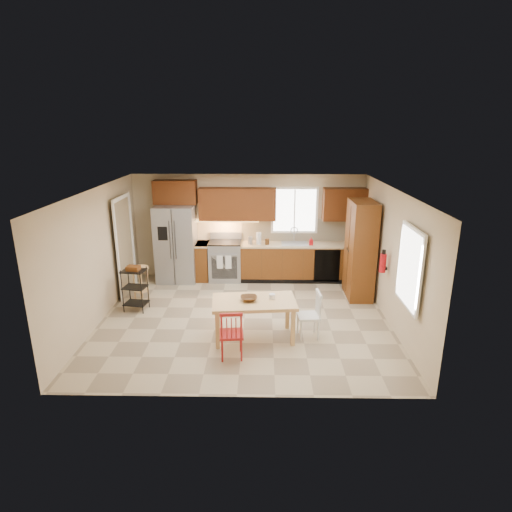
{
  "coord_description": "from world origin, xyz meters",
  "views": [
    {
      "loc": [
        0.36,
        -7.58,
        3.63
      ],
      "look_at": [
        0.22,
        0.4,
        1.15
      ],
      "focal_mm": 30.0,
      "sensor_mm": 36.0,
      "label": 1
    }
  ],
  "objects_px": {
    "soap_bottle": "(311,241)",
    "utility_cart": "(135,289)",
    "table_jar": "(272,297)",
    "bar_stool": "(141,284)",
    "fire_extinguisher": "(383,263)",
    "dining_table": "(254,320)",
    "chair_red": "(231,333)",
    "refrigerator": "(176,244)",
    "table_bowl": "(249,301)",
    "chair_white": "(308,315)",
    "range_stove": "(225,261)",
    "pantry": "(360,250)"
  },
  "relations": [
    {
      "from": "soap_bottle",
      "to": "utility_cart",
      "type": "relative_size",
      "value": 0.21
    },
    {
      "from": "table_bowl",
      "to": "bar_stool",
      "type": "bearing_deg",
      "value": 144.98
    },
    {
      "from": "range_stove",
      "to": "fire_extinguisher",
      "type": "height_order",
      "value": "fire_extinguisher"
    },
    {
      "from": "dining_table",
      "to": "table_jar",
      "type": "relative_size",
      "value": 12.76
    },
    {
      "from": "soap_bottle",
      "to": "table_jar",
      "type": "bearing_deg",
      "value": -109.06
    },
    {
      "from": "soap_bottle",
      "to": "table_bowl",
      "type": "xyz_separation_m",
      "value": [
        -1.37,
        -2.88,
        -0.29
      ]
    },
    {
      "from": "chair_red",
      "to": "table_jar",
      "type": "height_order",
      "value": "chair_red"
    },
    {
      "from": "bar_stool",
      "to": "utility_cart",
      "type": "xyz_separation_m",
      "value": [
        0.03,
        -0.51,
        0.07
      ]
    },
    {
      "from": "range_stove",
      "to": "utility_cart",
      "type": "xyz_separation_m",
      "value": [
        -1.66,
        -1.82,
        -0.01
      ]
    },
    {
      "from": "pantry",
      "to": "table_jar",
      "type": "height_order",
      "value": "pantry"
    },
    {
      "from": "dining_table",
      "to": "refrigerator",
      "type": "bearing_deg",
      "value": 117.99
    },
    {
      "from": "fire_extinguisher",
      "to": "dining_table",
      "type": "bearing_deg",
      "value": -159.12
    },
    {
      "from": "pantry",
      "to": "refrigerator",
      "type": "bearing_deg",
      "value": 167.38
    },
    {
      "from": "chair_white",
      "to": "bar_stool",
      "type": "xyz_separation_m",
      "value": [
        -3.4,
        1.6,
        -0.05
      ]
    },
    {
      "from": "utility_cart",
      "to": "soap_bottle",
      "type": "bearing_deg",
      "value": 34.17
    },
    {
      "from": "table_jar",
      "to": "bar_stool",
      "type": "height_order",
      "value": "table_jar"
    },
    {
      "from": "range_stove",
      "to": "table_jar",
      "type": "xyz_separation_m",
      "value": [
        1.07,
        -2.87,
        0.27
      ]
    },
    {
      "from": "refrigerator",
      "to": "utility_cart",
      "type": "xyz_separation_m",
      "value": [
        -0.51,
        -1.76,
        -0.46
      ]
    },
    {
      "from": "table_jar",
      "to": "utility_cart",
      "type": "distance_m",
      "value": 2.94
    },
    {
      "from": "refrigerator",
      "to": "pantry",
      "type": "bearing_deg",
      "value": -12.62
    },
    {
      "from": "chair_white",
      "to": "utility_cart",
      "type": "xyz_separation_m",
      "value": [
        -3.36,
        1.09,
        0.02
      ]
    },
    {
      "from": "dining_table",
      "to": "chair_red",
      "type": "xyz_separation_m",
      "value": [
        -0.35,
        -0.65,
        0.07
      ]
    },
    {
      "from": "refrigerator",
      "to": "bar_stool",
      "type": "relative_size",
      "value": 2.45
    },
    {
      "from": "dining_table",
      "to": "chair_white",
      "type": "bearing_deg",
      "value": -2.29
    },
    {
      "from": "dining_table",
      "to": "chair_red",
      "type": "height_order",
      "value": "chair_red"
    },
    {
      "from": "bar_stool",
      "to": "refrigerator",
      "type": "bearing_deg",
      "value": 55.15
    },
    {
      "from": "fire_extinguisher",
      "to": "chair_red",
      "type": "relative_size",
      "value": 0.43
    },
    {
      "from": "chair_red",
      "to": "bar_stool",
      "type": "height_order",
      "value": "chair_red"
    },
    {
      "from": "soap_bottle",
      "to": "table_bowl",
      "type": "distance_m",
      "value": 3.2
    },
    {
      "from": "pantry",
      "to": "fire_extinguisher",
      "type": "distance_m",
      "value": 1.07
    },
    {
      "from": "table_bowl",
      "to": "table_jar",
      "type": "bearing_deg",
      "value": 12.53
    },
    {
      "from": "soap_bottle",
      "to": "utility_cart",
      "type": "bearing_deg",
      "value": -154.81
    },
    {
      "from": "bar_stool",
      "to": "fire_extinguisher",
      "type": "bearing_deg",
      "value": -19.85
    },
    {
      "from": "pantry",
      "to": "table_jar",
      "type": "distance_m",
      "value": 2.7
    },
    {
      "from": "refrigerator",
      "to": "soap_bottle",
      "type": "relative_size",
      "value": 9.53
    },
    {
      "from": "fire_extinguisher",
      "to": "pantry",
      "type": "bearing_deg",
      "value": 100.78
    },
    {
      "from": "table_jar",
      "to": "dining_table",
      "type": "bearing_deg",
      "value": -164.05
    },
    {
      "from": "fire_extinguisher",
      "to": "bar_stool",
      "type": "distance_m",
      "value": 4.98
    },
    {
      "from": "chair_red",
      "to": "table_bowl",
      "type": "distance_m",
      "value": 0.76
    },
    {
      "from": "refrigerator",
      "to": "table_bowl",
      "type": "bearing_deg",
      "value": -57.96
    },
    {
      "from": "bar_stool",
      "to": "pantry",
      "type": "bearing_deg",
      "value": -7.41
    },
    {
      "from": "chair_red",
      "to": "table_bowl",
      "type": "height_order",
      "value": "chair_red"
    },
    {
      "from": "dining_table",
      "to": "chair_white",
      "type": "xyz_separation_m",
      "value": [
        0.95,
        0.05,
        0.07
      ]
    },
    {
      "from": "refrigerator",
      "to": "table_jar",
      "type": "xyz_separation_m",
      "value": [
        2.22,
        -2.81,
        -0.18
      ]
    },
    {
      "from": "utility_cart",
      "to": "pantry",
      "type": "bearing_deg",
      "value": 19.19
    },
    {
      "from": "chair_white",
      "to": "bar_stool",
      "type": "height_order",
      "value": "chair_white"
    },
    {
      "from": "utility_cart",
      "to": "chair_red",
      "type": "bearing_deg",
      "value": -31.94
    },
    {
      "from": "table_bowl",
      "to": "chair_red",
      "type": "bearing_deg",
      "value": -111.84
    },
    {
      "from": "fire_extinguisher",
      "to": "bar_stool",
      "type": "height_order",
      "value": "fire_extinguisher"
    },
    {
      "from": "soap_bottle",
      "to": "fire_extinguisher",
      "type": "xyz_separation_m",
      "value": [
        1.15,
        -1.95,
        0.1
      ]
    }
  ]
}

